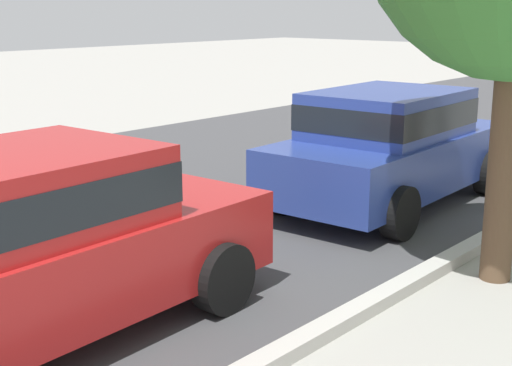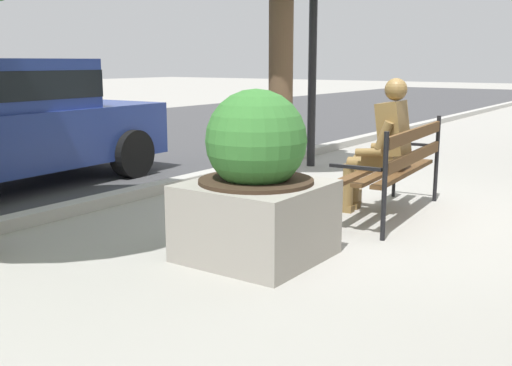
{
  "view_description": "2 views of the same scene",
  "coord_description": "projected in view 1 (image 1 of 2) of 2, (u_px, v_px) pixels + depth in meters",
  "views": [
    {
      "loc": [
        -9.8,
        -0.26,
        2.63
      ],
      "look_at": [
        -4.17,
        4.65,
        0.8
      ],
      "focal_mm": 50.78,
      "sensor_mm": 36.0,
      "label": 1
    },
    {
      "loc": [
        -5.7,
        -2.1,
        1.53
      ],
      "look_at": [
        -1.87,
        0.56,
        0.6
      ],
      "focal_mm": 42.95,
      "sensor_mm": 36.0,
      "label": 2
    }
  ],
  "objects": [
    {
      "name": "parked_car_red",
      "position": [
        23.0,
        241.0,
        5.65
      ],
      "size": [
        4.17,
        2.06,
        1.56
      ],
      "color": "#B21E1E",
      "rests_on": "ground"
    },
    {
      "name": "street_surface",
      "position": [
        290.0,
        159.0,
        12.75
      ],
      "size": [
        60.0,
        9.0,
        0.01
      ],
      "primitive_type": "cube",
      "color": "#424244",
      "rests_on": "ground"
    },
    {
      "name": "parked_car_blue",
      "position": [
        390.0,
        144.0,
        9.67
      ],
      "size": [
        4.17,
        2.06,
        1.56
      ],
      "color": "navy",
      "rests_on": "ground"
    }
  ]
}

